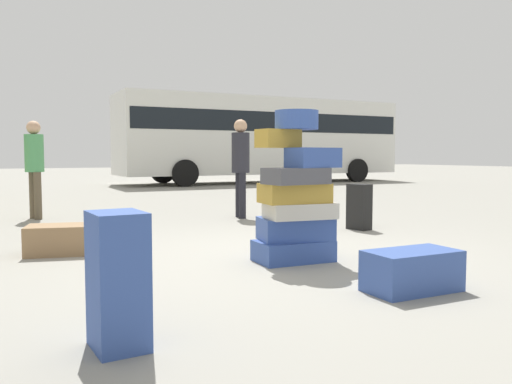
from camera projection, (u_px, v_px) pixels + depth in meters
ground_plane at (282, 258)px, 5.35m from camera, size 80.00×80.00×0.00m
suitcase_tower at (296, 200)px, 5.12m from camera, size 0.81×0.65×1.48m
suitcase_navy_foreground_near at (412, 271)px, 4.03m from camera, size 0.74×0.41×0.32m
suitcase_brown_foreground_far at (62, 239)px, 5.55m from camera, size 0.81×0.60×0.31m
suitcase_navy_behind_tower at (118, 280)px, 2.83m from camera, size 0.29×0.35×0.75m
suitcase_black_upright_blue at (359, 207)px, 7.37m from camera, size 0.25×0.35×0.64m
person_tourist_with_camera at (241, 160)px, 8.71m from camera, size 0.30×0.34×1.64m
person_passerby_in_red at (34, 161)px, 8.55m from camera, size 0.30×0.33×1.61m
parked_bus at (262, 134)px, 19.92m from camera, size 10.95×2.87×3.15m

